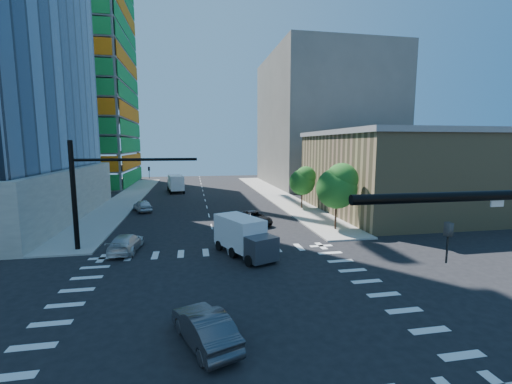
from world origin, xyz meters
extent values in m
plane|color=black|center=(0.00, 0.00, 0.00)|extent=(160.00, 160.00, 0.00)
cube|color=silver|center=(0.00, 0.00, 0.01)|extent=(20.00, 20.00, 0.01)
cube|color=#9C9993|center=(12.50, 40.00, 0.07)|extent=(5.00, 60.00, 0.15)
cube|color=#9C9993|center=(-12.50, 40.00, 0.07)|extent=(5.00, 60.00, 0.15)
cube|color=#198D38|center=(-14.90, 62.00, 24.50)|extent=(0.12, 24.00, 49.00)
cube|color=orange|center=(-27.50, 49.40, 24.50)|extent=(24.00, 0.12, 49.00)
cube|color=#8D7C52|center=(25.00, 22.00, 5.00)|extent=(20.00, 22.00, 10.00)
cube|color=slate|center=(25.00, 22.00, 10.30)|extent=(20.50, 22.50, 0.60)
cube|color=#5D5A54|center=(27.00, 55.00, 14.00)|extent=(24.00, 30.00, 28.00)
imported|color=black|center=(4.00, -11.50, 6.45)|extent=(0.16, 0.20, 1.00)
cylinder|color=black|center=(-11.50, 11.50, 4.65)|extent=(0.40, 0.40, 9.00)
cylinder|color=black|center=(-6.50, 11.50, 7.55)|extent=(10.00, 0.24, 0.24)
imported|color=black|center=(-5.50, 11.50, 6.45)|extent=(0.16, 0.20, 1.00)
cylinder|color=#382316|center=(12.50, 14.00, 1.29)|extent=(0.20, 0.20, 2.27)
sphere|color=#144D18|center=(12.50, 14.00, 4.38)|extent=(4.16, 4.16, 4.16)
sphere|color=#327D29|center=(12.90, 13.70, 5.35)|extent=(3.25, 3.25, 3.25)
cylinder|color=#382316|center=(12.80, 26.00, 1.11)|extent=(0.20, 0.20, 1.92)
sphere|color=#144D18|center=(12.80, 26.00, 3.72)|extent=(3.52, 3.52, 3.52)
sphere|color=#327D29|center=(13.20, 25.70, 4.55)|extent=(2.75, 2.75, 2.75)
imported|color=black|center=(4.80, 18.23, 0.72)|extent=(3.77, 5.63, 1.44)
imported|color=silver|center=(-7.46, 10.49, 0.73)|extent=(2.51, 5.20, 1.46)
imported|color=#B9BCC2|center=(-8.50, 28.28, 0.77)|extent=(3.28, 4.89, 1.55)
imported|color=#424246|center=(-1.56, -4.10, 0.77)|extent=(3.13, 4.94, 1.54)
cube|color=silver|center=(2.09, 7.50, 1.78)|extent=(3.92, 5.20, 2.44)
cube|color=#3B3C43|center=(2.09, 7.50, 1.17)|extent=(2.65, 2.40, 1.78)
cube|color=white|center=(-5.05, 46.82, 1.90)|extent=(3.15, 5.32, 2.61)
cube|color=#3B3C43|center=(-5.05, 46.82, 1.25)|extent=(2.56, 2.14, 1.90)
camera|label=1|loc=(-1.93, -18.43, 8.75)|focal=24.00mm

